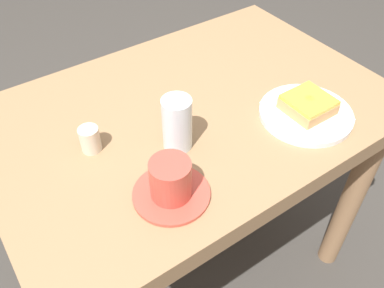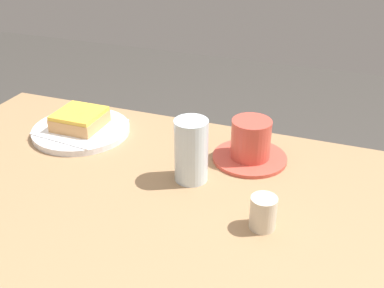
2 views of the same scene
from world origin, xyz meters
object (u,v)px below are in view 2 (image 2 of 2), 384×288
object	(u,v)px
water_glass	(191,151)
coffee_cup	(251,143)
donut_glazed_square	(80,119)
plate_glazed_square	(81,130)
sugar_jar	(263,213)

from	to	relation	value
water_glass	coffee_cup	bearing A→B (deg)	-128.41
donut_glazed_square	water_glass	bearing A→B (deg)	163.28
plate_glazed_square	sugar_jar	bearing A→B (deg)	158.00
donut_glazed_square	sugar_jar	distance (m)	0.50
donut_glazed_square	water_glass	world-z (taller)	water_glass
plate_glazed_square	donut_glazed_square	distance (m)	0.03
water_glass	sugar_jar	size ratio (longest dim) A/B	2.14
donut_glazed_square	sugar_jar	size ratio (longest dim) A/B	1.74
plate_glazed_square	sugar_jar	xyz separation A→B (m)	(-0.47, 0.19, 0.02)
plate_glazed_square	water_glass	bearing A→B (deg)	163.28
donut_glazed_square	sugar_jar	world-z (taller)	sugar_jar
donut_glazed_square	water_glass	distance (m)	0.32
plate_glazed_square	donut_glazed_square	size ratio (longest dim) A/B	2.18
donut_glazed_square	coffee_cup	world-z (taller)	coffee_cup
water_glass	coffee_cup	distance (m)	0.14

